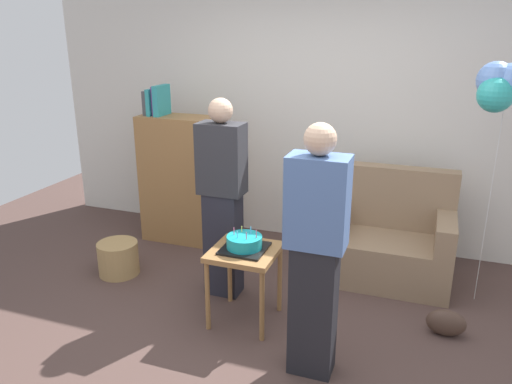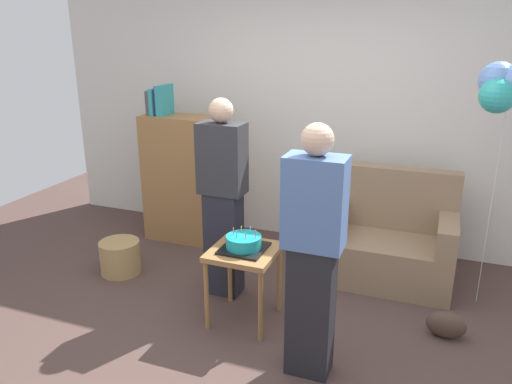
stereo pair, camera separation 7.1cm
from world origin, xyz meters
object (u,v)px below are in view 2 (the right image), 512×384
(balloon_bunch, at_px, (505,86))
(birthday_cake, at_px, (244,243))
(couch, at_px, (388,241))
(side_table, at_px, (244,260))
(bookshelf, at_px, (183,177))
(handbag, at_px, (446,325))
(person_blowing_candles, at_px, (223,198))
(person_holding_cake, at_px, (313,254))
(wicker_basket, at_px, (120,257))

(balloon_bunch, bearing_deg, birthday_cake, -151.06)
(couch, xyz_separation_m, side_table, (-0.93, -1.09, 0.16))
(balloon_bunch, bearing_deg, bookshelf, 173.71)
(bookshelf, height_order, birthday_cake, bookshelf)
(birthday_cake, xyz_separation_m, handbag, (1.44, 0.30, -0.53))
(person_blowing_candles, height_order, balloon_bunch, balloon_bunch)
(bookshelf, xyz_separation_m, balloon_bunch, (2.81, -0.31, 1.06))
(person_blowing_candles, bearing_deg, birthday_cake, -64.91)
(bookshelf, height_order, balloon_bunch, balloon_bunch)
(handbag, bearing_deg, person_holding_cake, -139.68)
(couch, distance_m, person_holding_cake, 1.60)
(person_blowing_candles, bearing_deg, couch, 13.20)
(balloon_bunch, bearing_deg, side_table, -151.06)
(birthday_cake, distance_m, wicker_basket, 1.46)
(birthday_cake, height_order, person_holding_cake, person_holding_cake)
(couch, distance_m, wicker_basket, 2.41)
(bookshelf, xyz_separation_m, handbag, (2.61, -0.92, -0.57))
(wicker_basket, relative_size, balloon_bunch, 0.19)
(side_table, distance_m, balloon_bunch, 2.25)
(side_table, bearing_deg, wicker_basket, 166.91)
(birthday_cake, xyz_separation_m, person_blowing_candles, (-0.32, 0.34, 0.20))
(balloon_bunch, bearing_deg, person_holding_cake, -128.04)
(birthday_cake, height_order, balloon_bunch, balloon_bunch)
(side_table, bearing_deg, person_blowing_candles, 133.24)
(bookshelf, distance_m, person_blowing_candles, 1.23)
(side_table, distance_m, person_holding_cake, 0.81)
(person_holding_cake, bearing_deg, balloon_bunch, -113.93)
(birthday_cake, bearing_deg, side_table, -154.47)
(couch, bearing_deg, person_holding_cake, -101.67)
(side_table, bearing_deg, bookshelf, 133.79)
(couch, relative_size, balloon_bunch, 0.58)
(person_blowing_candles, height_order, handbag, person_blowing_candles)
(handbag, relative_size, balloon_bunch, 0.15)
(side_table, distance_m, wicker_basket, 1.42)
(bookshelf, relative_size, balloon_bunch, 0.84)
(side_table, height_order, wicker_basket, side_table)
(bookshelf, xyz_separation_m, person_holding_cake, (1.78, -1.62, 0.16))
(couch, xyz_separation_m, handbag, (0.52, -0.79, -0.24))
(wicker_basket, bearing_deg, person_holding_cake, -20.00)
(person_holding_cake, height_order, handbag, person_holding_cake)
(birthday_cake, bearing_deg, person_blowing_candles, 133.24)
(bookshelf, bearing_deg, person_blowing_candles, -46.01)
(bookshelf, distance_m, wicker_basket, 1.06)
(balloon_bunch, bearing_deg, couch, 165.56)
(wicker_basket, xyz_separation_m, handbag, (2.79, -0.01, -0.05))
(side_table, bearing_deg, couch, 49.71)
(couch, relative_size, person_holding_cake, 0.67)
(person_blowing_candles, relative_size, handbag, 5.82)
(side_table, relative_size, person_holding_cake, 0.36)
(person_blowing_candles, relative_size, person_holding_cake, 1.00)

